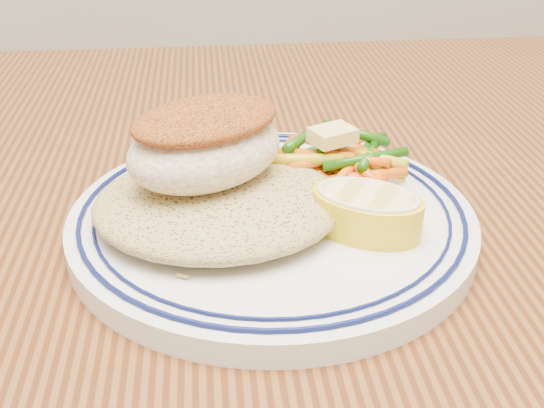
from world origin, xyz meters
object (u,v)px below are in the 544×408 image
(rice_pilaf, at_px, (219,198))
(plate, at_px, (272,219))
(fish_fillet, at_px, (205,143))
(lemon_wedge, at_px, (367,210))
(vegetable_pile, at_px, (334,161))
(dining_table, at_px, (273,380))

(rice_pilaf, bearing_deg, plate, 11.06)
(plate, distance_m, fish_fillet, 0.06)
(rice_pilaf, distance_m, fish_fillet, 0.03)
(rice_pilaf, height_order, lemon_wedge, rice_pilaf)
(plate, relative_size, vegetable_pile, 2.32)
(fish_fillet, bearing_deg, vegetable_pile, 23.46)
(dining_table, bearing_deg, lemon_wedge, -2.29)
(dining_table, bearing_deg, plate, 85.29)
(dining_table, relative_size, plate, 6.06)
(rice_pilaf, relative_size, lemon_wedge, 1.81)
(rice_pilaf, relative_size, fish_fillet, 1.26)
(plate, xyz_separation_m, vegetable_pile, (0.04, 0.04, 0.02))
(dining_table, distance_m, plate, 0.11)
(plate, bearing_deg, rice_pilaf, -168.94)
(vegetable_pile, distance_m, lemon_wedge, 0.07)
(dining_table, distance_m, fish_fillet, 0.16)
(plate, bearing_deg, fish_fillet, 176.60)
(rice_pilaf, xyz_separation_m, vegetable_pile, (0.08, 0.04, -0.00))
(plate, distance_m, rice_pilaf, 0.04)
(fish_fillet, distance_m, lemon_wedge, 0.10)
(plate, bearing_deg, dining_table, -94.71)
(plate, height_order, rice_pilaf, rice_pilaf)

